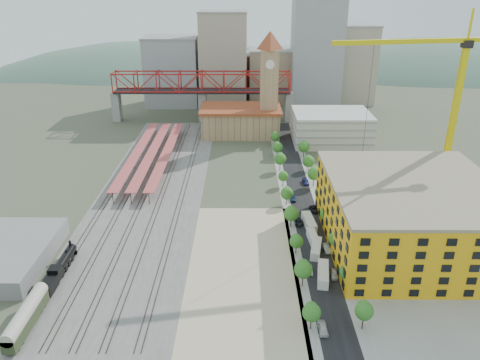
{
  "coord_description": "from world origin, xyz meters",
  "views": [
    {
      "loc": [
        -4.12,
        -134.22,
        68.81
      ],
      "look_at": [
        -4.88,
        2.29,
        10.0
      ],
      "focal_mm": 35.0,
      "sensor_mm": 36.0,
      "label": 1
    }
  ],
  "objects_px": {
    "clock_tower": "(269,75)",
    "locomotive": "(60,268)",
    "coach": "(26,317)",
    "site_trailer_b": "(316,249)",
    "construction_building": "(410,214)",
    "tower_crane": "(447,89)",
    "car_0": "(323,328)",
    "site_trailer_a": "(323,274)",
    "site_trailer_c": "(313,238)",
    "site_trailer_d": "(309,222)"
  },
  "relations": [
    {
      "from": "site_trailer_a",
      "to": "site_trailer_c",
      "type": "bearing_deg",
      "value": 98.86
    },
    {
      "from": "tower_crane",
      "to": "car_0",
      "type": "distance_m",
      "value": 87.68
    },
    {
      "from": "locomotive",
      "to": "car_0",
      "type": "distance_m",
      "value": 66.3
    },
    {
      "from": "locomotive",
      "to": "site_trailer_b",
      "type": "xyz_separation_m",
      "value": [
        66.0,
        10.38,
        -0.7
      ]
    },
    {
      "from": "clock_tower",
      "to": "site_trailer_a",
      "type": "relative_size",
      "value": 5.23
    },
    {
      "from": "construction_building",
      "to": "coach",
      "type": "distance_m",
      "value": 98.62
    },
    {
      "from": "clock_tower",
      "to": "site_trailer_d",
      "type": "height_order",
      "value": "clock_tower"
    },
    {
      "from": "tower_crane",
      "to": "clock_tower",
      "type": "bearing_deg",
      "value": 125.75
    },
    {
      "from": "coach",
      "to": "site_trailer_b",
      "type": "xyz_separation_m",
      "value": [
        66.0,
        30.2,
        -1.67
      ]
    },
    {
      "from": "construction_building",
      "to": "coach",
      "type": "relative_size",
      "value": 2.88
    },
    {
      "from": "tower_crane",
      "to": "construction_building",
      "type": "bearing_deg",
      "value": -120.11
    },
    {
      "from": "site_trailer_c",
      "to": "construction_building",
      "type": "bearing_deg",
      "value": -6.53
    },
    {
      "from": "construction_building",
      "to": "car_0",
      "type": "height_order",
      "value": "construction_building"
    },
    {
      "from": "site_trailer_d",
      "to": "tower_crane",
      "type": "bearing_deg",
      "value": 18.63
    },
    {
      "from": "site_trailer_c",
      "to": "site_trailer_a",
      "type": "bearing_deg",
      "value": -94.46
    },
    {
      "from": "site_trailer_b",
      "to": "clock_tower",
      "type": "bearing_deg",
      "value": 107.01
    },
    {
      "from": "tower_crane",
      "to": "site_trailer_a",
      "type": "bearing_deg",
      "value": -133.07
    },
    {
      "from": "tower_crane",
      "to": "site_trailer_a",
      "type": "xyz_separation_m",
      "value": [
        -42.95,
        -45.94,
        -36.3
      ]
    },
    {
      "from": "tower_crane",
      "to": "site_trailer_b",
      "type": "relative_size",
      "value": 6.57
    },
    {
      "from": "site_trailer_a",
      "to": "site_trailer_d",
      "type": "relative_size",
      "value": 0.98
    },
    {
      "from": "clock_tower",
      "to": "locomotive",
      "type": "relative_size",
      "value": 2.46
    },
    {
      "from": "construction_building",
      "to": "locomotive",
      "type": "bearing_deg",
      "value": -170.67
    },
    {
      "from": "site_trailer_b",
      "to": "car_0",
      "type": "relative_size",
      "value": 1.97
    },
    {
      "from": "coach",
      "to": "site_trailer_c",
      "type": "bearing_deg",
      "value": 28.53
    },
    {
      "from": "site_trailer_d",
      "to": "locomotive",
      "type": "bearing_deg",
      "value": -164.49
    },
    {
      "from": "clock_tower",
      "to": "car_0",
      "type": "height_order",
      "value": "clock_tower"
    },
    {
      "from": "site_trailer_a",
      "to": "site_trailer_b",
      "type": "distance_m",
      "value": 11.98
    },
    {
      "from": "locomotive",
      "to": "site_trailer_b",
      "type": "relative_size",
      "value": 2.28
    },
    {
      "from": "tower_crane",
      "to": "car_0",
      "type": "xyz_separation_m",
      "value": [
        -45.95,
        -64.95,
        -36.85
      ]
    },
    {
      "from": "coach",
      "to": "site_trailer_d",
      "type": "bearing_deg",
      "value": 34.3
    },
    {
      "from": "site_trailer_c",
      "to": "car_0",
      "type": "xyz_separation_m",
      "value": [
        -3.0,
        -36.67,
        -0.38
      ]
    },
    {
      "from": "site_trailer_a",
      "to": "locomotive",
      "type": "bearing_deg",
      "value": -172.53
    },
    {
      "from": "locomotive",
      "to": "tower_crane",
      "type": "xyz_separation_m",
      "value": [
        108.95,
        44.34,
        35.69
      ]
    },
    {
      "from": "locomotive",
      "to": "site_trailer_d",
      "type": "relative_size",
      "value": 2.09
    },
    {
      "from": "clock_tower",
      "to": "coach",
      "type": "height_order",
      "value": "clock_tower"
    },
    {
      "from": "site_trailer_d",
      "to": "car_0",
      "type": "distance_m",
      "value": 45.91
    },
    {
      "from": "clock_tower",
      "to": "site_trailer_c",
      "type": "distance_m",
      "value": 103.12
    },
    {
      "from": "coach",
      "to": "site_trailer_c",
      "type": "relative_size",
      "value": 2.03
    },
    {
      "from": "locomotive",
      "to": "site_trailer_a",
      "type": "bearing_deg",
      "value": -1.39
    },
    {
      "from": "locomotive",
      "to": "site_trailer_c",
      "type": "relative_size",
      "value": 2.44
    },
    {
      "from": "construction_building",
      "to": "site_trailer_a",
      "type": "relative_size",
      "value": 5.09
    },
    {
      "from": "tower_crane",
      "to": "car_0",
      "type": "bearing_deg",
      "value": -125.28
    },
    {
      "from": "car_0",
      "to": "coach",
      "type": "bearing_deg",
      "value": 179.15
    },
    {
      "from": "construction_building",
      "to": "site_trailer_b",
      "type": "height_order",
      "value": "construction_building"
    },
    {
      "from": "car_0",
      "to": "site_trailer_b",
      "type": "bearing_deg",
      "value": 84.35
    },
    {
      "from": "site_trailer_a",
      "to": "site_trailer_c",
      "type": "height_order",
      "value": "site_trailer_a"
    },
    {
      "from": "construction_building",
      "to": "locomotive",
      "type": "distance_m",
      "value": 93.53
    },
    {
      "from": "construction_building",
      "to": "site_trailer_c",
      "type": "bearing_deg",
      "value": 177.93
    },
    {
      "from": "construction_building",
      "to": "tower_crane",
      "type": "bearing_deg",
      "value": 59.89
    },
    {
      "from": "locomotive",
      "to": "site_trailer_c",
      "type": "height_order",
      "value": "locomotive"
    }
  ]
}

